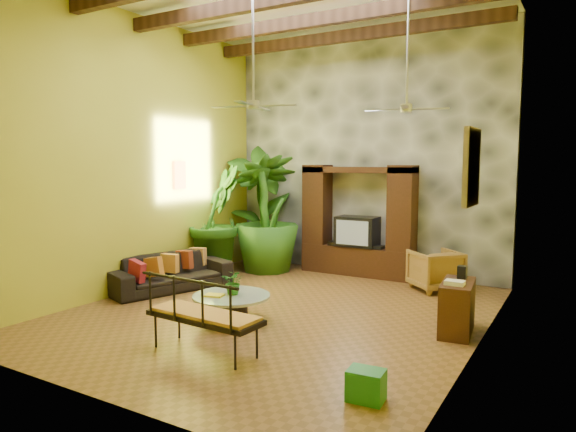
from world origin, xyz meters
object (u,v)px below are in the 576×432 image
Objects in this scene: wicker_armchair at (435,270)px; green_bin at (366,385)px; entertainment_center at (358,229)px; ceiling_fan_back at (407,95)px; side_console at (457,307)px; coffee_table at (231,304)px; sofa at (170,272)px; iron_bench at (200,312)px; tall_plant_a at (260,206)px; ceiling_fan_front at (253,91)px; tall_plant_b at (216,219)px; tall_plant_c at (267,213)px.

green_bin is at bearing 51.26° from wicker_armchair.
entertainment_center is 3.50m from ceiling_fan_back.
side_console is (1.05, -0.82, -3.04)m from ceiling_fan_back.
wicker_armchair is at bearing 83.54° from ceiling_fan_back.
side_console reaches higher than coffee_table.
entertainment_center is at bearing -20.74° from sofa.
entertainment_center reaches higher than iron_bench.
tall_plant_a is 3.05× the size of side_console.
sofa is 2.73× the size of wicker_armchair.
tall_plant_a is at bearing 122.33° from ceiling_fan_front.
ceiling_fan_back is 0.81× the size of tall_plant_b.
green_bin is at bearing -103.43° from side_console.
tall_plant_b reaches higher than coffee_table.
ceiling_fan_front is 2.27× the size of wicker_armchair.
ceiling_fan_front reaches higher than coffee_table.
sofa reaches higher than green_bin.
tall_plant_a reaches higher than side_console.
ceiling_fan_back is at bearing -20.43° from tall_plant_c.
side_console is 2.51× the size of green_bin.
sofa is (-2.28, 0.57, -3.07)m from ceiling_fan_front.
sofa is (-2.48, -2.96, -0.64)m from entertainment_center.
coffee_table is at bearing -62.26° from tall_plant_a.
ceiling_fan_front reaches higher than green_bin.
sofa is at bearing 165.93° from ceiling_fan_front.
green_bin is (0.73, -3.37, -3.25)m from ceiling_fan_back.
entertainment_center is at bearing 113.74° from green_bin.
entertainment_center reaches higher than wicker_armchair.
sofa is 2.97m from tall_plant_a.
tall_plant_b is 6.44× the size of green_bin.
wicker_armchair is 2.29× the size of green_bin.
sofa is 0.97× the size of tall_plant_b.
sofa is 1.94× the size of coffee_table.
wicker_armchair is at bearing -15.79° from entertainment_center.
ceiling_fan_back is 4.73m from green_bin.
tall_plant_b is (-4.41, -0.89, 0.78)m from wicker_armchair.
ceiling_fan_back is at bearing -7.41° from tall_plant_b.
coffee_table is 1.39m from iron_bench.
tall_plant_b is at bearing 25.22° from sofa.
green_bin is at bearing -77.73° from ceiling_fan_back.
tall_plant_b is 6.42m from green_bin.
sofa is 5.36m from green_bin.
side_console is (5.30, -1.38, -0.79)m from tall_plant_b.
ceiling_fan_back is 0.68× the size of tall_plant_a.
entertainment_center is 5.85m from green_bin.
ceiling_fan_front is at bearing 11.64° from wicker_armchair.
tall_plant_a is at bearing 117.74° from coffee_table.
coffee_table is at bearing -165.25° from side_console.
wicker_armchair is 2.43m from side_console.
ceiling_fan_back is 5.19× the size of green_bin.
side_console is 2.57m from green_bin.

